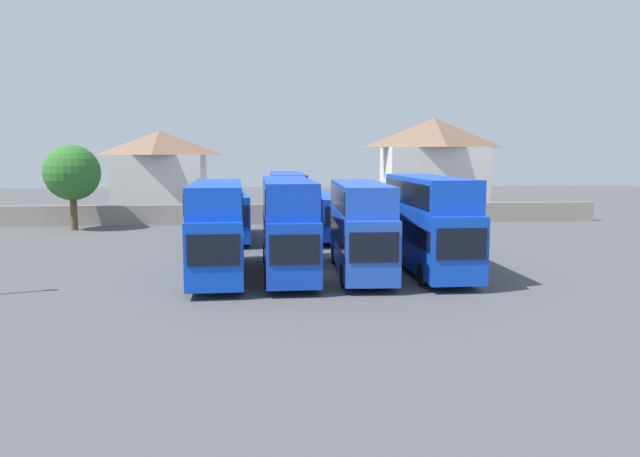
% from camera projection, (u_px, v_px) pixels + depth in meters
% --- Properties ---
extents(ground, '(140.00, 140.00, 0.00)m').
position_uv_depth(ground, '(303.00, 232.00, 50.00)').
color(ground, '#4C4C4F').
extents(depot_boundary_wall, '(56.00, 0.50, 1.80)m').
position_uv_depth(depot_boundary_wall, '(299.00, 214.00, 55.83)').
color(depot_boundary_wall, gray).
rests_on(depot_boundary_wall, ground).
extents(bus_1, '(3.00, 10.77, 4.84)m').
position_uv_depth(bus_1, '(217.00, 224.00, 31.28)').
color(bus_1, blue).
rests_on(bus_1, ground).
extents(bus_2, '(2.67, 11.26, 4.98)m').
position_uv_depth(bus_2, '(288.00, 221.00, 32.06)').
color(bus_2, '#113EC2').
rests_on(bus_2, ground).
extents(bus_3, '(2.93, 10.41, 4.80)m').
position_uv_depth(bus_3, '(361.00, 223.00, 32.06)').
color(bus_3, blue).
rests_on(bus_3, ground).
extents(bus_4, '(2.72, 10.75, 5.11)m').
position_uv_depth(bus_4, '(429.00, 219.00, 32.57)').
color(bus_4, blue).
rests_on(bus_4, ground).
extents(bus_5, '(3.35, 10.80, 3.46)m').
position_uv_depth(bus_5, '(229.00, 213.00, 45.20)').
color(bus_5, blue).
rests_on(bus_5, ground).
extents(bus_6, '(2.57, 11.72, 4.91)m').
position_uv_depth(bus_6, '(287.00, 202.00, 45.58)').
color(bus_6, blue).
rests_on(bus_6, ground).
extents(bus_7, '(2.64, 10.68, 3.26)m').
position_uv_depth(bus_7, '(332.00, 213.00, 46.25)').
color(bus_7, blue).
rests_on(bus_7, ground).
extents(bus_8, '(3.29, 10.29, 3.49)m').
position_uv_depth(bus_8, '(378.00, 211.00, 46.47)').
color(bus_8, blue).
rests_on(bus_8, ground).
extents(house_terrace_left, '(8.87, 6.88, 8.60)m').
position_uv_depth(house_terrace_left, '(160.00, 174.00, 60.57)').
color(house_terrace_left, silver).
rests_on(house_terrace_left, ground).
extents(house_terrace_centre, '(10.42, 6.57, 9.99)m').
position_uv_depth(house_terrace_centre, '(433.00, 166.00, 62.75)').
color(house_terrace_centre, silver).
rests_on(house_terrace_centre, ground).
extents(tree_left_of_lot, '(4.60, 4.60, 7.08)m').
position_uv_depth(tree_left_of_lot, '(72.00, 173.00, 50.70)').
color(tree_left_of_lot, brown).
rests_on(tree_left_of_lot, ground).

